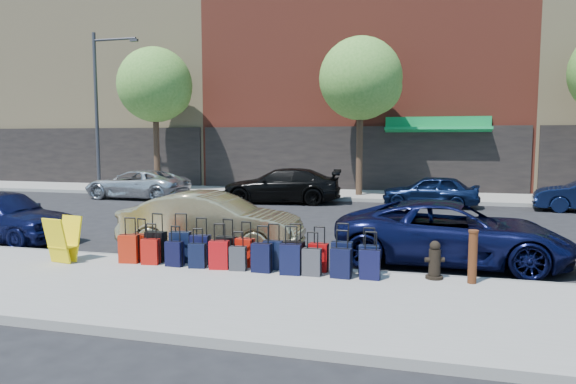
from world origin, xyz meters
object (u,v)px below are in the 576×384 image
(car_far_2, at_px, (430,191))
(car_near_2, at_px, (452,233))
(fire_hydrant, at_px, (435,261))
(display_rack, at_px, (63,240))
(car_far_1, at_px, (281,186))
(streetlight, at_px, (100,102))
(bollard, at_px, (473,256))
(car_far_0, at_px, (137,184))
(suitcase_front_5, at_px, (245,252))
(car_near_0, at_px, (1,215))
(car_near_1, at_px, (212,222))
(tree_center, at_px, (364,81))
(tree_left, at_px, (158,87))

(car_far_2, bearing_deg, car_near_2, 5.84)
(fire_hydrant, relative_size, display_rack, 0.75)
(car_far_1, bearing_deg, streetlight, -108.70)
(bollard, xyz_separation_m, car_far_0, (-13.77, 11.48, 0.02))
(suitcase_front_5, xyz_separation_m, car_near_0, (-7.39, 1.38, 0.28))
(streetlight, height_order, car_near_1, streetlight)
(tree_center, height_order, suitcase_front_5, tree_center)
(car_near_0, height_order, car_near_1, car_near_1)
(car_near_0, bearing_deg, bollard, -91.86)
(tree_center, relative_size, display_rack, 7.59)
(car_near_2, xyz_separation_m, car_far_1, (-6.59, 9.57, 0.05))
(tree_center, height_order, car_far_0, tree_center)
(bollard, bearing_deg, tree_center, 104.37)
(bollard, distance_m, car_near_0, 11.87)
(car_near_1, bearing_deg, tree_left, 30.44)
(car_near_1, bearing_deg, car_far_2, -30.76)
(car_near_0, height_order, car_far_2, car_near_0)
(tree_center, distance_m, car_far_0, 11.51)
(tree_center, bearing_deg, car_near_1, -99.76)
(tree_center, relative_size, fire_hydrant, 10.16)
(tree_center, height_order, bollard, tree_center)
(streetlight, bearing_deg, bollard, -38.66)
(display_rack, bearing_deg, tree_left, 121.06)
(bollard, height_order, car_far_0, car_far_0)
(tree_left, distance_m, bollard, 20.77)
(bollard, distance_m, display_rack, 8.21)
(bollard, bearing_deg, car_near_1, 162.23)
(tree_left, bearing_deg, display_rack, -68.14)
(car_near_0, relative_size, car_far_2, 1.10)
(tree_left, relative_size, car_near_1, 1.66)
(car_near_0, relative_size, car_near_2, 0.84)
(suitcase_front_5, bearing_deg, display_rack, -158.35)
(bollard, xyz_separation_m, display_rack, (-8.20, -0.54, -0.03))
(tree_left, bearing_deg, car_far_2, -10.52)
(streetlight, xyz_separation_m, car_far_2, (16.51, -1.82, -4.01))
(display_rack, bearing_deg, car_near_1, 54.95)
(suitcase_front_5, distance_m, car_far_0, 14.72)
(tree_center, height_order, display_rack, tree_center)
(car_near_0, bearing_deg, suitcase_front_5, -95.08)
(bollard, bearing_deg, display_rack, -176.25)
(tree_left, height_order, display_rack, tree_left)
(display_rack, bearing_deg, streetlight, 131.30)
(car_far_1, bearing_deg, car_near_0, -33.26)
(display_rack, xyz_separation_m, car_near_0, (-3.58, 2.06, 0.09))
(tree_center, relative_size, car_near_2, 1.45)
(suitcase_front_5, distance_m, fire_hydrant, 3.74)
(car_near_1, distance_m, car_near_2, 5.58)
(display_rack, relative_size, car_far_1, 0.19)
(car_near_2, bearing_deg, display_rack, 110.28)
(tree_center, height_order, streetlight, streetlight)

